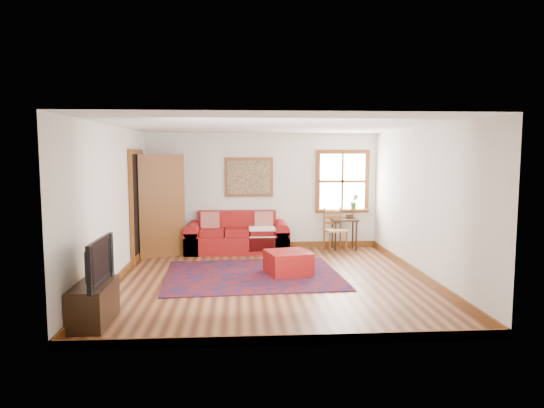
{
  "coord_description": "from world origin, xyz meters",
  "views": [
    {
      "loc": [
        -0.5,
        -7.76,
        2.07
      ],
      "look_at": [
        0.06,
        0.6,
        1.19
      ],
      "focal_mm": 32.0,
      "sensor_mm": 36.0,
      "label": 1
    }
  ],
  "objects": [
    {
      "name": "candle_hurricane",
      "position": [
        -2.23,
        -1.51,
        0.58
      ],
      "size": [
        0.12,
        0.12,
        0.18
      ],
      "color": "silver",
      "rests_on": "media_cabinet"
    },
    {
      "name": "television",
      "position": [
        -2.26,
        -1.96,
        0.78
      ],
      "size": [
        0.13,
        0.97,
        0.56
      ],
      "primitive_type": "imported",
      "rotation": [
        0.0,
        0.0,
        1.57
      ],
      "color": "black",
      "rests_on": "media_cabinet"
    },
    {
      "name": "side_table",
      "position": [
        1.74,
        2.42,
        0.54
      ],
      "size": [
        0.55,
        0.41,
        0.66
      ],
      "color": "#331F11",
      "rests_on": "ground"
    },
    {
      "name": "red_ottoman",
      "position": [
        0.32,
        0.34,
        0.2
      ],
      "size": [
        0.84,
        0.84,
        0.4
      ],
      "primitive_type": "cube",
      "rotation": [
        0.0,
        0.0,
        0.25
      ],
      "color": "maroon",
      "rests_on": "ground"
    },
    {
      "name": "framed_artwork",
      "position": [
        -0.3,
        2.71,
        1.55
      ],
      "size": [
        1.05,
        0.07,
        0.85
      ],
      "color": "brown",
      "rests_on": "ground"
    },
    {
      "name": "media_cabinet",
      "position": [
        -2.28,
        -1.9,
        0.25
      ],
      "size": [
        0.41,
        0.9,
        0.5
      ],
      "primitive_type": "cube",
      "color": "#331F11",
      "rests_on": "ground"
    },
    {
      "name": "window",
      "position": [
        1.78,
        2.7,
        1.31
      ],
      "size": [
        1.18,
        0.2,
        1.38
      ],
      "color": "white",
      "rests_on": "ground"
    },
    {
      "name": "ladder_back_chair",
      "position": [
        1.49,
        2.23,
        0.5
      ],
      "size": [
        0.49,
        0.48,
        0.92
      ],
      "color": "tan",
      "rests_on": "ground"
    },
    {
      "name": "red_leather_sofa",
      "position": [
        -0.56,
        2.33,
        0.28
      ],
      "size": [
        2.14,
        0.89,
        0.84
      ],
      "color": "maroon",
      "rests_on": "ground"
    },
    {
      "name": "room_envelope",
      "position": [
        0.0,
        0.02,
        1.65
      ],
      "size": [
        5.04,
        5.54,
        2.52
      ],
      "color": "silver",
      "rests_on": "ground"
    },
    {
      "name": "ground",
      "position": [
        0.0,
        0.0,
        0.0
      ],
      "size": [
        5.5,
        5.5,
        0.0
      ],
      "primitive_type": "plane",
      "color": "#492313",
      "rests_on": "ground"
    },
    {
      "name": "doorway",
      "position": [
        -2.21,
        1.78,
        1.07
      ],
      "size": [
        0.89,
        1.08,
        2.14
      ],
      "color": "black",
      "rests_on": "ground"
    },
    {
      "name": "persian_rug",
      "position": [
        -0.29,
        0.3,
        0.01
      ],
      "size": [
        3.05,
        2.51,
        0.02
      ],
      "primitive_type": "cube",
      "rotation": [
        0.0,
        0.0,
        0.06
      ],
      "color": "#5C110D",
      "rests_on": "ground"
    }
  ]
}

